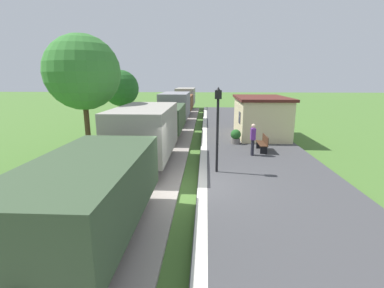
% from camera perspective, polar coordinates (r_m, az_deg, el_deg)
% --- Properties ---
extents(ground_plane, '(160.00, 160.00, 0.00)m').
position_cam_1_polar(ground_plane, '(11.00, 0.07, -9.56)').
color(ground_plane, '#47702D').
extents(platform_slab, '(6.00, 60.00, 0.25)m').
position_cam_1_polar(platform_slab, '(11.27, 16.76, -8.90)').
color(platform_slab, '#424244').
rests_on(platform_slab, ground).
extents(platform_edge_stripe, '(0.36, 60.00, 0.01)m').
position_cam_1_polar(platform_edge_stripe, '(10.89, 2.20, -8.37)').
color(platform_edge_stripe, silver).
rests_on(platform_edge_stripe, platform_slab).
extents(track_ballast, '(3.80, 60.00, 0.12)m').
position_cam_1_polar(track_ballast, '(11.34, -12.28, -8.83)').
color(track_ballast, '#9E9389').
rests_on(track_ballast, ground).
extents(rail_near, '(0.07, 60.00, 0.14)m').
position_cam_1_polar(rail_near, '(11.13, -8.69, -8.38)').
color(rail_near, slate).
rests_on(rail_near, track_ballast).
extents(rail_far, '(0.07, 60.00, 0.14)m').
position_cam_1_polar(rail_far, '(11.50, -15.81, -8.03)').
color(rail_far, slate).
rests_on(rail_far, track_ballast).
extents(freight_train, '(2.50, 39.20, 2.72)m').
position_cam_1_polar(freight_train, '(23.57, -4.21, 6.65)').
color(freight_train, '#384C33').
rests_on(freight_train, rail_near).
extents(station_hut, '(3.50, 5.80, 2.78)m').
position_cam_1_polar(station_hut, '(20.55, 13.89, 5.60)').
color(station_hut, beige).
rests_on(station_hut, platform_slab).
extents(bench_near_hut, '(0.42, 1.50, 0.91)m').
position_cam_1_polar(bench_near_hut, '(16.18, 14.42, 0.20)').
color(bench_near_hut, '#422819').
rests_on(bench_near_hut, platform_slab).
extents(person_waiting, '(0.25, 0.39, 1.71)m').
position_cam_1_polar(person_waiting, '(15.08, 12.42, 1.17)').
color(person_waiting, black).
rests_on(person_waiting, platform_slab).
extents(potted_planter, '(0.64, 0.64, 0.92)m').
position_cam_1_polar(potted_planter, '(17.70, 8.99, 1.57)').
color(potted_planter, slate).
rests_on(potted_planter, platform_slab).
extents(lamp_post_near, '(0.28, 0.28, 3.70)m').
position_cam_1_polar(lamp_post_near, '(11.81, 5.33, 6.09)').
color(lamp_post_near, black).
rests_on(lamp_post_near, platform_slab).
extents(tree_trackside_mid, '(3.91, 3.91, 6.54)m').
position_cam_1_polar(tree_trackside_mid, '(16.02, -21.59, 13.49)').
color(tree_trackside_mid, '#4C3823').
rests_on(tree_trackside_mid, ground).
extents(tree_trackside_far, '(3.04, 3.04, 5.00)m').
position_cam_1_polar(tree_trackside_far, '(24.74, -14.48, 11.04)').
color(tree_trackside_far, '#4C3823').
rests_on(tree_trackside_far, ground).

